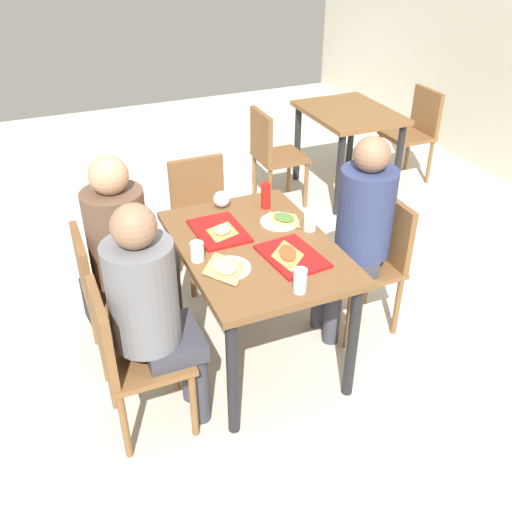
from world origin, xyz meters
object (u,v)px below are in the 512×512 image
(pizza_slice_a, at_px, (222,230))
(chair_far_side, at_px, (375,255))
(background_chair_far, at_px, (415,128))
(chair_near_right, at_px, (128,353))
(chair_left_end, at_px, (202,211))
(person_far_side, at_px, (359,224))
(tray_red_far, at_px, (292,256))
(handbag, at_px, (101,306))
(main_table, at_px, (256,261))
(background_table, at_px, (348,125))
(person_in_red, at_px, (126,246))
(person_in_brown_jacket, at_px, (152,304))
(pizza_slice_d, at_px, (225,267))
(soda_can, at_px, (300,281))
(foil_bundle, at_px, (222,199))
(paper_plate_near_edge, at_px, (229,268))
(chair_near_left, at_px, (106,289))
(condiment_bottle, at_px, (266,195))
(background_chair_near, at_px, (272,151))
(tray_red_near, at_px, (219,231))
(paper_plate_center, at_px, (280,222))
(pizza_slice_b, at_px, (288,254))
(plastic_cup_a, at_px, (310,222))

(pizza_slice_a, bearing_deg, chair_far_side, 79.61)
(chair_far_side, relative_size, background_chair_far, 1.00)
(chair_near_right, distance_m, chair_left_end, 1.45)
(person_far_side, relative_size, tray_red_far, 3.49)
(chair_far_side, height_order, handbag, chair_far_side)
(pizza_slice_a, relative_size, background_chair_far, 0.26)
(main_table, height_order, background_table, same)
(main_table, xyz_separation_m, handbag, (-0.63, -0.79, -0.51))
(person_in_red, bearing_deg, handbag, -155.96)
(chair_far_side, xyz_separation_m, background_chair_far, (-1.74, 1.57, 0.00))
(person_in_brown_jacket, height_order, pizza_slice_d, person_in_brown_jacket)
(chair_far_side, bearing_deg, background_table, 154.33)
(person_far_side, xyz_separation_m, soda_can, (0.47, -0.62, 0.08))
(main_table, height_order, pizza_slice_a, pizza_slice_a)
(chair_far_side, height_order, person_in_red, person_in_red)
(person_in_brown_jacket, xyz_separation_m, background_table, (-2.02, 2.25, -0.11))
(soda_can, distance_m, foil_bundle, 0.95)
(chair_left_end, relative_size, background_table, 0.94)
(person_in_brown_jacket, xyz_separation_m, paper_plate_near_edge, (-0.11, 0.42, 0.02))
(chair_near_left, xyz_separation_m, chair_left_end, (-0.66, 0.78, 0.00))
(person_in_brown_jacket, height_order, pizza_slice_a, person_in_brown_jacket)
(chair_near_right, relative_size, soda_can, 6.93)
(soda_can, xyz_separation_m, foil_bundle, (-0.95, -0.04, -0.01))
(chair_near_right, height_order, paper_plate_near_edge, chair_near_right)
(condiment_bottle, bearing_deg, background_chair_far, 122.92)
(person_far_side, bearing_deg, main_table, -90.00)
(pizza_slice_d, distance_m, background_chair_near, 2.23)
(tray_red_near, height_order, paper_plate_center, tray_red_near)
(main_table, xyz_separation_m, paper_plate_center, (-0.17, 0.22, 0.11))
(background_chair_far, bearing_deg, foil_bundle, -61.82)
(paper_plate_center, bearing_deg, person_in_brown_jacket, -62.34)
(chair_left_end, height_order, foil_bundle, foil_bundle)
(paper_plate_center, xyz_separation_m, pizza_slice_d, (0.34, -0.45, 0.01))
(chair_left_end, bearing_deg, handbag, -68.44)
(tray_red_near, bearing_deg, pizza_slice_d, -15.47)
(foil_bundle, distance_m, background_table, 2.08)
(pizza_slice_b, relative_size, condiment_bottle, 1.54)
(pizza_slice_d, bearing_deg, background_chair_far, 126.47)
(handbag, bearing_deg, person_far_side, 66.24)
(plastic_cup_a, bearing_deg, pizza_slice_d, -71.09)
(chair_near_right, height_order, person_in_brown_jacket, person_in_brown_jacket)
(person_far_side, distance_m, pizza_slice_a, 0.78)
(pizza_slice_d, xyz_separation_m, soda_can, (0.31, 0.26, 0.04))
(chair_left_end, relative_size, background_chair_near, 1.00)
(person_in_brown_jacket, relative_size, background_table, 1.40)
(person_in_brown_jacket, height_order, handbag, person_in_brown_jacket)
(person_in_brown_jacket, xyz_separation_m, soda_can, (0.20, 0.66, 0.08))
(chair_near_left, distance_m, person_in_brown_jacket, 0.63)
(person_in_red, height_order, background_chair_far, person_in_red)
(chair_far_side, relative_size, background_table, 0.94)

